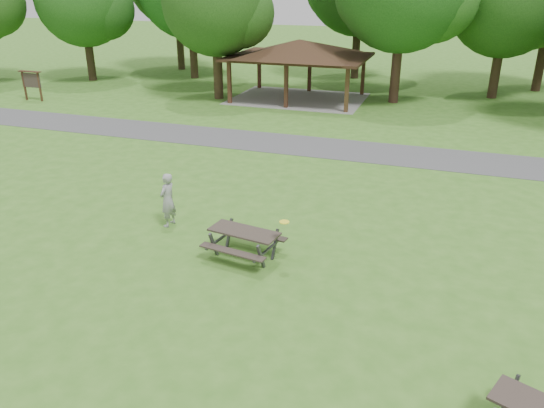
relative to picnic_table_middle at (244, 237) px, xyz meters
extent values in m
plane|color=#3B7120|center=(-0.52, -2.99, -0.63)|extent=(160.00, 160.00, 0.00)
cube|color=#474749|center=(-0.52, 11.01, -0.62)|extent=(120.00, 3.20, 0.02)
cube|color=#3C2215|center=(-8.22, 18.31, 0.67)|extent=(0.22, 0.22, 2.60)
cube|color=#3E2016|center=(-8.22, 23.71, 0.67)|extent=(0.22, 0.22, 2.60)
cube|color=#331D12|center=(-4.52, 18.31, 0.67)|extent=(0.22, 0.22, 2.60)
cube|color=#331E12|center=(-4.52, 23.71, 0.67)|extent=(0.22, 0.22, 2.60)
cube|color=#3C2715|center=(-0.82, 18.31, 0.67)|extent=(0.22, 0.22, 2.60)
cube|color=#362213|center=(-0.82, 23.71, 0.67)|extent=(0.22, 0.22, 2.60)
cube|color=black|center=(-4.52, 21.01, 2.05)|extent=(8.60, 6.60, 0.16)
pyramid|color=black|center=(-4.52, 21.01, 2.63)|extent=(7.01, 7.01, 1.00)
cube|color=gray|center=(-4.52, 21.01, -0.62)|extent=(8.40, 6.40, 0.03)
cube|color=#351D13|center=(-21.12, 15.01, 0.27)|extent=(0.10, 0.10, 1.80)
cube|color=#3C2415|center=(-19.92, 15.01, 0.27)|extent=(0.10, 0.10, 1.80)
cube|color=#322824|center=(-20.52, 15.01, 0.67)|extent=(1.40, 0.06, 0.90)
cube|color=#351F15|center=(-20.52, 15.01, 1.22)|extent=(1.60, 0.30, 0.06)
cylinder|color=black|center=(-21.52, 22.51, 1.03)|extent=(0.60, 0.60, 3.32)
sphere|color=#164012|center=(-19.99, 22.81, 4.56)|extent=(4.42, 4.42, 4.42)
sphere|color=#1C4413|center=(-22.88, 22.31, 4.73)|extent=(4.08, 4.08, 4.08)
cylinder|color=#302115|center=(-14.52, 26.01, 1.29)|extent=(0.60, 0.60, 3.85)
cylinder|color=#2E2214|center=(-9.52, 19.51, 1.12)|extent=(0.60, 0.60, 3.50)
sphere|color=#194112|center=(-9.52, 19.51, 5.34)|extent=(6.60, 6.60, 6.60)
sphere|color=#1A4212|center=(-8.04, 19.81, 4.68)|extent=(4.29, 4.29, 4.29)
sphere|color=#1C4915|center=(-10.84, 19.31, 4.85)|extent=(3.96, 3.96, 3.96)
cylinder|color=#331E16|center=(1.48, 22.01, 1.38)|extent=(0.60, 0.60, 4.02)
cylinder|color=#322116|center=(7.48, 25.51, 1.08)|extent=(0.60, 0.60, 3.43)
sphere|color=#194413|center=(7.48, 25.51, 5.42)|extent=(7.00, 7.00, 7.00)
sphere|color=#224D16|center=(9.05, 25.81, 4.72)|extent=(4.55, 4.55, 4.55)
sphere|color=#184413|center=(6.08, 25.31, 4.90)|extent=(4.20, 4.20, 4.20)
cylinder|color=#2F2214|center=(-17.52, 29.51, 1.56)|extent=(0.60, 0.60, 4.38)
cylinder|color=black|center=(-2.52, 30.01, 1.43)|extent=(0.60, 0.60, 4.13)
cylinder|color=#321E16|center=(10.48, 29.01, 1.64)|extent=(0.60, 0.60, 4.55)
cube|color=#312923|center=(0.00, 0.00, 0.17)|extent=(2.07, 1.08, 0.05)
cube|color=#312823|center=(-0.10, -0.64, -0.15)|extent=(1.99, 0.58, 0.04)
cube|color=#29231E|center=(0.10, 0.64, -0.15)|extent=(1.99, 0.58, 0.04)
cube|color=#454548|center=(-0.81, -0.29, -0.23)|extent=(0.13, 0.42, 0.86)
cube|color=#444447|center=(-0.69, 0.52, -0.23)|extent=(0.13, 0.42, 0.86)
cube|color=#454548|center=(-0.75, 0.12, -0.20)|extent=(0.31, 1.60, 0.05)
cube|color=#3E3F41|center=(0.69, -0.52, -0.23)|extent=(0.13, 0.42, 0.86)
cube|color=#38383A|center=(0.81, 0.29, -0.23)|extent=(0.13, 0.42, 0.86)
cube|color=#3F3F42|center=(0.75, -0.12, -0.20)|extent=(0.31, 1.60, 0.05)
cube|color=#3B3B3D|center=(6.71, -3.94, -0.24)|extent=(0.21, 0.39, 0.83)
cube|color=#414144|center=(6.56, -4.30, -0.21)|extent=(0.66, 1.46, 0.05)
cylinder|color=yellow|center=(1.24, -0.23, 0.76)|extent=(0.36, 0.36, 0.02)
imported|color=#949396|center=(-3.06, 1.19, 0.25)|extent=(0.51, 0.69, 1.76)
camera|label=1|loc=(5.02, -12.30, 6.69)|focal=35.00mm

